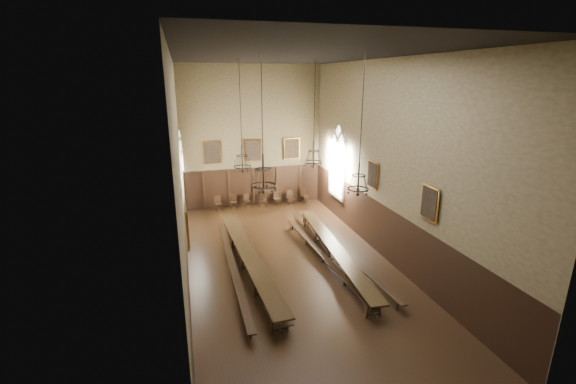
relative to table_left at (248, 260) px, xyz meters
name	(u,v)px	position (x,y,z in m)	size (l,w,h in m)	color
floor	(290,265)	(1.91, -0.17, -0.42)	(9.00, 18.00, 0.02)	black
ceiling	(291,55)	(1.91, -0.17, 8.60)	(9.00, 18.00, 0.02)	black
wall_back	(252,138)	(1.91, 8.84, 4.09)	(9.00, 0.02, 9.00)	olive
wall_front	(411,265)	(1.91, -9.18, 4.09)	(9.00, 0.02, 9.00)	olive
wall_left	(180,176)	(-2.60, -0.17, 4.09)	(0.02, 18.00, 9.00)	olive
wall_right	(387,163)	(6.42, -0.17, 4.09)	(0.02, 18.00, 9.00)	olive
wainscot_panelling	(291,240)	(1.91, -0.17, 0.84)	(9.00, 18.00, 2.50)	black
table_left	(248,260)	(0.00, 0.00, 0.00)	(1.30, 10.47, 0.81)	black
table_right	(334,254)	(3.94, -0.34, -0.02)	(1.30, 9.86, 0.77)	black
bench_left_outer	(232,266)	(-0.71, -0.15, -0.12)	(0.37, 10.02, 0.45)	black
bench_left_inner	(259,266)	(0.40, -0.35, -0.14)	(0.54, 9.27, 0.42)	black
bench_right_inner	(323,258)	(3.40, -0.38, -0.14)	(0.78, 9.28, 0.42)	black
bench_right_outer	(340,251)	(4.41, 0.07, -0.12)	(0.98, 10.18, 0.46)	black
chair_1	(218,206)	(-0.49, 8.31, -0.12)	(0.52, 0.52, 0.95)	black
chair_2	(234,204)	(0.51, 8.42, -0.13)	(0.48, 0.48, 0.92)	black
chair_3	(247,203)	(1.40, 8.42, -0.14)	(0.49, 0.49, 0.90)	black
chair_4	(263,202)	(2.43, 8.36, -0.13)	(0.50, 0.50, 0.93)	black
chair_5	(277,201)	(3.41, 8.43, -0.14)	(0.46, 0.46, 0.87)	black
chair_6	(290,200)	(4.30, 8.34, -0.11)	(0.47, 0.47, 0.97)	black
chair_7	(305,199)	(5.32, 8.33, -0.11)	(0.55, 0.55, 0.98)	black
chandelier_back_left	(242,160)	(0.22, 2.12, 4.11)	(0.83, 0.83, 4.97)	black
chandelier_back_right	(314,156)	(3.89, 2.59, 4.01)	(0.88, 0.88, 5.06)	black
chandelier_front_left	(263,177)	(0.20, -2.71, 4.46)	(0.90, 0.90, 4.58)	black
chandelier_front_right	(358,180)	(3.64, -3.06, 4.23)	(0.79, 0.79, 4.86)	black
portrait_back_0	(212,152)	(-0.69, 8.71, 3.29)	(1.10, 0.12, 1.40)	#B3792B
portrait_back_1	(253,150)	(1.91, 8.71, 3.29)	(1.10, 0.12, 1.40)	#B3792B
portrait_back_2	(292,149)	(4.51, 8.71, 3.29)	(1.10, 0.12, 1.40)	#B3792B
portrait_left_0	(184,188)	(-2.47, 0.83, 3.29)	(0.12, 1.00, 1.30)	#B3792B
portrait_left_1	(187,226)	(-2.47, -3.67, 3.29)	(0.12, 1.00, 1.30)	#B3792B
portrait_right_0	(373,175)	(6.29, 0.83, 3.29)	(0.12, 1.00, 1.30)	#B3792B
portrait_right_1	(429,203)	(6.29, -3.67, 3.29)	(0.12, 1.00, 1.30)	#B3792B
window_right	(337,162)	(6.34, 5.33, 2.99)	(0.20, 2.20, 4.60)	white
window_left	(182,171)	(-2.52, 5.33, 2.99)	(0.20, 2.20, 4.60)	white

